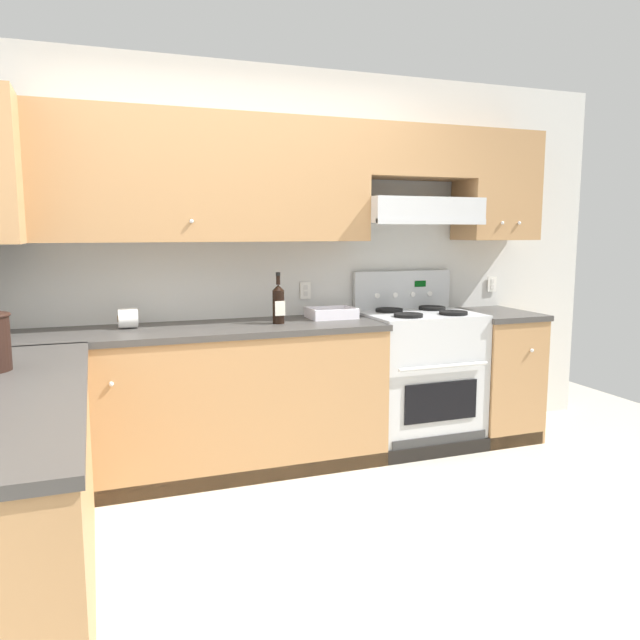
{
  "coord_description": "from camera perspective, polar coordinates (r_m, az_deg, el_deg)",
  "views": [
    {
      "loc": [
        -0.89,
        -2.47,
        1.48
      ],
      "look_at": [
        0.27,
        0.7,
        1.0
      ],
      "focal_mm": 34.87,
      "sensor_mm": 36.0,
      "label": 1
    }
  ],
  "objects": [
    {
      "name": "ground_plane",
      "position": [
        3.01,
        -0.32,
        -21.35
      ],
      "size": [
        7.04,
        7.04,
        0.0
      ],
      "primitive_type": "plane",
      "color": "#B2AA99"
    },
    {
      "name": "wall_back",
      "position": [
        4.19,
        -2.37,
        8.1
      ],
      "size": [
        4.68,
        0.57,
        2.55
      ],
      "color": "silver",
      "rests_on": "ground_plane"
    },
    {
      "name": "counter_back_run",
      "position": [
        3.95,
        -6.43,
        -7.04
      ],
      "size": [
        3.6,
        0.65,
        0.91
      ],
      "color": "#A87A4C",
      "rests_on": "ground_plane"
    },
    {
      "name": "counter_left_run",
      "position": [
        2.69,
        -27.03,
        -15.3
      ],
      "size": [
        0.63,
        1.91,
        0.91
      ],
      "color": "#A87A4C",
      "rests_on": "ground_plane"
    },
    {
      "name": "stove",
      "position": [
        4.39,
        9.07,
        -5.19
      ],
      "size": [
        0.76,
        0.62,
        1.2
      ],
      "color": "#B7BABC",
      "rests_on": "ground_plane"
    },
    {
      "name": "wine_bottle",
      "position": [
        3.88,
        -3.84,
        1.58
      ],
      "size": [
        0.07,
        0.08,
        0.32
      ],
      "color": "black",
      "rests_on": "counter_back_run"
    },
    {
      "name": "bowl",
      "position": [
        4.13,
        1.05,
        0.51
      ],
      "size": [
        0.31,
        0.23,
        0.07
      ],
      "color": "silver",
      "rests_on": "counter_back_run"
    },
    {
      "name": "paper_towel_roll",
      "position": [
        3.86,
        -17.22,
        0.15
      ],
      "size": [
        0.11,
        0.12,
        0.12
      ],
      "color": "white",
      "rests_on": "counter_back_run"
    }
  ]
}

